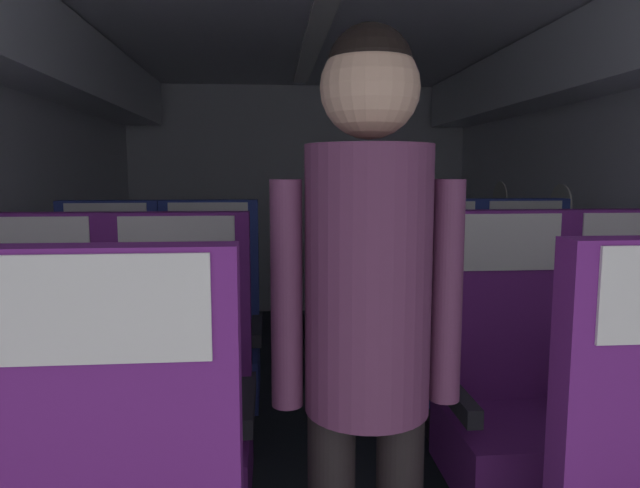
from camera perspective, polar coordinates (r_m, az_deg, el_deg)
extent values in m
cube|color=#23282D|center=(2.76, 1.13, -20.86)|extent=(3.34, 6.00, 0.02)
cube|color=silver|center=(5.26, -2.13, 4.56)|extent=(3.22, 0.06, 2.10)
cylinder|color=white|center=(3.81, 23.02, 3.63)|extent=(0.01, 0.26, 0.26)
cylinder|color=white|center=(4.65, 17.63, 4.40)|extent=(0.01, 0.26, 0.26)
cube|color=#6B237A|center=(1.21, -19.80, -16.60)|extent=(0.48, 0.09, 0.69)
cube|color=silver|center=(1.09, -20.95, -6.17)|extent=(0.38, 0.01, 0.20)
cube|color=#6B237A|center=(2.15, -27.58, -19.61)|extent=(0.48, 0.48, 0.23)
cube|color=#6B237A|center=(2.16, -26.30, -6.31)|extent=(0.48, 0.09, 0.69)
cube|color=#28282D|center=(1.99, -21.64, -14.94)|extent=(0.05, 0.40, 0.06)
cube|color=silver|center=(2.08, -27.13, -0.30)|extent=(0.38, 0.01, 0.20)
cube|color=#6B237A|center=(2.01, -14.21, -20.84)|extent=(0.48, 0.48, 0.23)
cube|color=#6B237A|center=(2.03, -13.73, -6.61)|extent=(0.48, 0.09, 0.69)
cube|color=#28282D|center=(1.90, -7.36, -15.51)|extent=(0.05, 0.40, 0.06)
cube|color=#28282D|center=(1.98, -21.19, -15.08)|extent=(0.05, 0.40, 0.06)
cube|color=silver|center=(1.94, -14.15, -0.20)|extent=(0.38, 0.01, 0.20)
cube|color=#6B237A|center=(2.40, 27.97, -5.14)|extent=(0.48, 0.09, 0.69)
cube|color=#28282D|center=(2.19, 25.27, -13.07)|extent=(0.05, 0.40, 0.06)
cube|color=silver|center=(2.32, 28.94, 0.30)|extent=(0.38, 0.01, 0.20)
cube|color=#6B237A|center=(2.16, 19.25, -19.02)|extent=(0.48, 0.48, 0.23)
cube|color=#6B237A|center=(2.18, 17.63, -5.83)|extent=(0.48, 0.09, 0.69)
cube|color=#28282D|center=(2.18, 25.11, -13.16)|extent=(0.05, 0.40, 0.06)
cube|color=#28282D|center=(2.00, 13.32, -14.52)|extent=(0.05, 0.40, 0.06)
cube|color=silver|center=(2.09, 18.37, 0.17)|extent=(0.38, 0.01, 0.20)
cube|color=#38383D|center=(2.96, -20.68, -16.62)|extent=(0.17, 0.17, 0.23)
cube|color=navy|center=(2.88, -20.89, -12.35)|extent=(0.48, 0.48, 0.23)
cube|color=navy|center=(2.95, -20.25, -2.58)|extent=(0.48, 0.09, 0.69)
cube|color=#28282D|center=(2.76, -16.48, -8.49)|extent=(0.05, 0.40, 0.06)
cube|color=#28282D|center=(2.89, -25.48, -8.22)|extent=(0.05, 0.40, 0.06)
cube|color=silver|center=(2.87, -20.70, 1.88)|extent=(0.38, 0.01, 0.20)
cube|color=#38383D|center=(2.88, -11.01, -16.95)|extent=(0.17, 0.17, 0.23)
cube|color=navy|center=(2.80, -11.13, -12.58)|extent=(0.48, 0.48, 0.23)
cube|color=navy|center=(2.87, -10.94, -2.53)|extent=(0.48, 0.09, 0.69)
cube|color=#28282D|center=(2.72, -6.39, -8.49)|extent=(0.05, 0.40, 0.06)
cube|color=#28282D|center=(2.77, -15.99, -8.44)|extent=(0.05, 0.40, 0.06)
cube|color=silver|center=(2.79, -11.15, 2.07)|extent=(0.38, 0.01, 0.20)
cube|color=#38383D|center=(3.16, 20.36, -15.07)|extent=(0.17, 0.17, 0.23)
cube|color=navy|center=(3.08, 20.55, -11.03)|extent=(0.48, 0.48, 0.23)
cube|color=navy|center=(3.15, 19.39, -1.95)|extent=(0.48, 0.09, 0.69)
cube|color=#28282D|center=(3.13, 24.52, -7.01)|extent=(0.05, 0.40, 0.06)
cube|color=#28282D|center=(2.93, 16.67, -7.58)|extent=(0.05, 0.40, 0.06)
cube|color=silver|center=(3.08, 19.93, 2.24)|extent=(0.38, 0.01, 0.20)
cube|color=#38383D|center=(2.99, 12.11, -16.07)|extent=(0.17, 0.17, 0.23)
cube|color=navy|center=(2.91, 12.23, -11.83)|extent=(0.48, 0.48, 0.23)
cube|color=navy|center=(2.98, 11.35, -2.18)|extent=(0.48, 0.09, 0.69)
cube|color=#28282D|center=(2.92, 16.66, -7.64)|extent=(0.05, 0.40, 0.06)
cube|color=#28282D|center=(2.79, 7.81, -8.11)|extent=(0.05, 0.40, 0.06)
cube|color=silver|center=(2.90, 11.73, 2.25)|extent=(0.38, 0.01, 0.20)
cylinder|color=#5B2D4C|center=(1.26, 4.83, -3.65)|extent=(0.28, 0.28, 0.59)
cylinder|color=#5B2D4C|center=(1.25, -3.38, -5.12)|extent=(0.07, 0.07, 0.50)
cylinder|color=#5B2D4C|center=(1.31, 12.63, -4.71)|extent=(0.07, 0.07, 0.50)
sphere|color=tan|center=(1.25, 5.04, 15.32)|extent=(0.21, 0.21, 0.21)
sphere|color=black|center=(1.26, 5.06, 17.25)|extent=(0.18, 0.18, 0.18)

